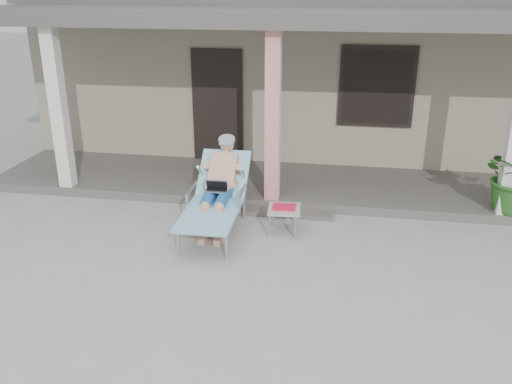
# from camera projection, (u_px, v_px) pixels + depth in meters

# --- Properties ---
(ground) EXTENTS (60.00, 60.00, 0.00)m
(ground) POSITION_uv_depth(u_px,v_px,m) (248.00, 272.00, 6.77)
(ground) COLOR #9E9E99
(ground) RESTS_ON ground
(house) EXTENTS (10.40, 5.40, 3.30)m
(house) POSITION_uv_depth(u_px,v_px,m) (300.00, 64.00, 12.12)
(house) COLOR gray
(house) RESTS_ON ground
(porch_deck) EXTENTS (10.00, 2.00, 0.15)m
(porch_deck) POSITION_uv_depth(u_px,v_px,m) (279.00, 184.00, 9.49)
(porch_deck) COLOR #605B56
(porch_deck) RESTS_ON ground
(porch_overhang) EXTENTS (10.00, 2.30, 2.85)m
(porch_overhang) POSITION_uv_depth(u_px,v_px,m) (281.00, 23.00, 8.45)
(porch_overhang) COLOR silver
(porch_overhang) RESTS_ON porch_deck
(porch_step) EXTENTS (2.00, 0.30, 0.07)m
(porch_step) POSITION_uv_depth(u_px,v_px,m) (269.00, 212.00, 8.45)
(porch_step) COLOR #605B56
(porch_step) RESTS_ON ground
(lounger) EXTENTS (0.78, 2.00, 1.29)m
(lounger) POSITION_uv_depth(u_px,v_px,m) (217.00, 176.00, 7.74)
(lounger) COLOR #B7B7BC
(lounger) RESTS_ON ground
(side_table) EXTENTS (0.49, 0.49, 0.41)m
(side_table) POSITION_uv_depth(u_px,v_px,m) (284.00, 210.00, 7.72)
(side_table) COLOR #A6A6A1
(side_table) RESTS_ON ground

